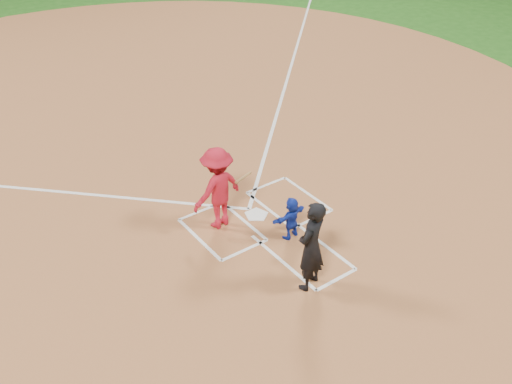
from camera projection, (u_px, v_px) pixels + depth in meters
ground at (256, 215)px, 13.56m from camera, size 120.00×120.00×0.00m
home_plate_dirt at (142, 123)px, 17.61m from camera, size 28.00×28.00×0.01m
home_plate at (256, 215)px, 13.55m from camera, size 0.60×0.60×0.02m
catcher at (291, 218)px, 12.59m from camera, size 0.97×0.40×1.02m
umpire at (311, 246)px, 10.99m from camera, size 0.85×0.70×1.99m
chalk_markings at (153, 132)px, 17.12m from camera, size 28.35×17.32×0.01m
batter_at_plate at (218, 188)px, 12.70m from camera, size 1.66×0.91×1.99m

